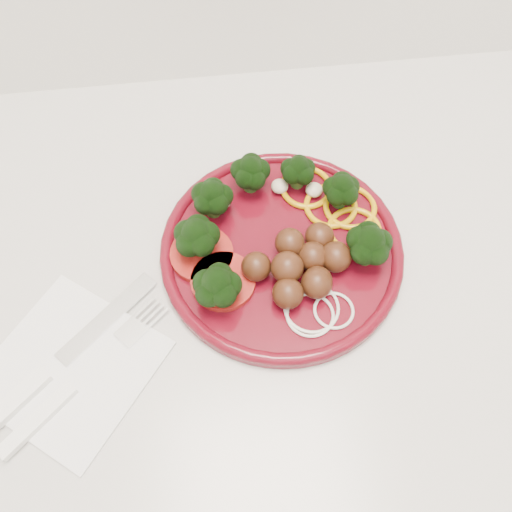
{
  "coord_description": "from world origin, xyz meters",
  "views": [
    {
      "loc": [
        -0.22,
        1.39,
        1.46
      ],
      "look_at": [
        -0.18,
        1.7,
        0.92
      ],
      "focal_mm": 40.0,
      "sensor_mm": 36.0,
      "label": 1
    }
  ],
  "objects": [
    {
      "name": "fork",
      "position": [
        -0.39,
        1.57,
        0.91
      ],
      "size": [
        0.17,
        0.15,
        0.01
      ],
      "rotation": [
        0.0,
        0.0,
        0.74
      ],
      "color": "white",
      "rests_on": "napkin"
    },
    {
      "name": "knife",
      "position": [
        -0.41,
        1.59,
        0.91
      ],
      "size": [
        0.19,
        0.17,
        0.01
      ],
      "rotation": [
        0.0,
        0.0,
        0.74
      ],
      "color": "silver",
      "rests_on": "napkin"
    },
    {
      "name": "plate",
      "position": [
        -0.15,
        1.71,
        0.92
      ],
      "size": [
        0.27,
        0.27,
        0.06
      ],
      "rotation": [
        0.0,
        0.0,
        0.27
      ],
      "color": "#500813",
      "rests_on": "counter"
    },
    {
      "name": "counter",
      "position": [
        0.0,
        1.7,
        0.45
      ],
      "size": [
        2.4,
        0.6,
        0.9
      ],
      "color": "silver",
      "rests_on": "ground"
    },
    {
      "name": "napkin",
      "position": [
        -0.38,
        1.6,
        0.9
      ],
      "size": [
        0.22,
        0.22,
        0.0
      ],
      "primitive_type": "cube",
      "rotation": [
        0.0,
        0.0,
        0.91
      ],
      "color": "white",
      "rests_on": "counter"
    }
  ]
}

